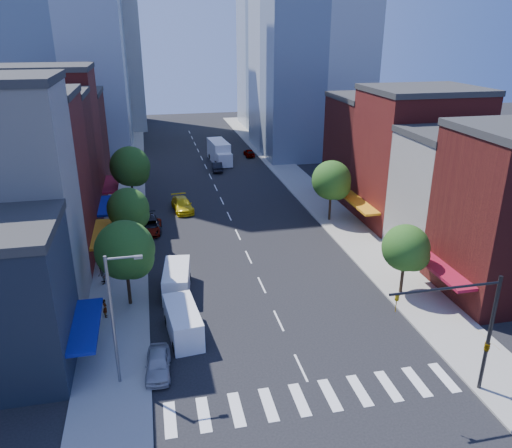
{
  "coord_description": "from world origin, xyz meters",
  "views": [
    {
      "loc": [
        -8.94,
        -26.72,
        21.62
      ],
      "look_at": [
        -0.01,
        14.39,
        5.0
      ],
      "focal_mm": 35.0,
      "sensor_mm": 36.0,
      "label": 1
    }
  ],
  "objects_px": {
    "cargo_van_far": "(177,281)",
    "pedestrian_near": "(105,308)",
    "traffic_car_far": "(249,153)",
    "box_truck": "(219,152)",
    "pedestrian_far": "(102,275)",
    "cargo_van_near": "(183,323)",
    "parked_car_second": "(178,290)",
    "taxi": "(182,205)",
    "parked_car_front": "(158,364)",
    "parked_car_rear": "(150,224)",
    "traffic_car_oncoming": "(217,166)",
    "parked_car_third": "(151,227)"
  },
  "relations": [
    {
      "from": "parked_car_rear",
      "to": "cargo_van_near",
      "type": "height_order",
      "value": "cargo_van_near"
    },
    {
      "from": "box_truck",
      "to": "pedestrian_far",
      "type": "bearing_deg",
      "value": -116.27
    },
    {
      "from": "pedestrian_near",
      "to": "traffic_car_oncoming",
      "type": "bearing_deg",
      "value": -28.99
    },
    {
      "from": "cargo_van_near",
      "to": "traffic_car_oncoming",
      "type": "bearing_deg",
      "value": 72.99
    },
    {
      "from": "parked_car_rear",
      "to": "box_truck",
      "type": "distance_m",
      "value": 31.45
    },
    {
      "from": "parked_car_third",
      "to": "cargo_van_far",
      "type": "relative_size",
      "value": 0.82
    },
    {
      "from": "cargo_van_far",
      "to": "traffic_car_oncoming",
      "type": "distance_m",
      "value": 39.71
    },
    {
      "from": "traffic_car_oncoming",
      "to": "pedestrian_near",
      "type": "bearing_deg",
      "value": 74.3
    },
    {
      "from": "parked_car_front",
      "to": "parked_car_third",
      "type": "height_order",
      "value": "parked_car_front"
    },
    {
      "from": "cargo_van_far",
      "to": "pedestrian_far",
      "type": "bearing_deg",
      "value": 164.09
    },
    {
      "from": "cargo_van_far",
      "to": "pedestrian_near",
      "type": "height_order",
      "value": "cargo_van_far"
    },
    {
      "from": "parked_car_second",
      "to": "traffic_car_oncoming",
      "type": "xyz_separation_m",
      "value": [
        9.0,
        39.62,
        0.05
      ]
    },
    {
      "from": "box_truck",
      "to": "traffic_car_far",
      "type": "bearing_deg",
      "value": 21.82
    },
    {
      "from": "parked_car_second",
      "to": "taxi",
      "type": "xyz_separation_m",
      "value": [
        2.06,
        21.86,
        0.12
      ]
    },
    {
      "from": "cargo_van_far",
      "to": "traffic_car_far",
      "type": "bearing_deg",
      "value": 78.24
    },
    {
      "from": "cargo_van_near",
      "to": "traffic_car_oncoming",
      "type": "distance_m",
      "value": 46.41
    },
    {
      "from": "parked_car_third",
      "to": "traffic_car_far",
      "type": "xyz_separation_m",
      "value": [
        17.95,
        32.73,
        0.03
      ]
    },
    {
      "from": "parked_car_third",
      "to": "pedestrian_far",
      "type": "distance_m",
      "value": 12.5
    },
    {
      "from": "traffic_car_far",
      "to": "pedestrian_near",
      "type": "xyz_separation_m",
      "value": [
        -21.86,
        -50.15,
        0.26
      ]
    },
    {
      "from": "parked_car_second",
      "to": "pedestrian_near",
      "type": "relative_size",
      "value": 2.65
    },
    {
      "from": "taxi",
      "to": "pedestrian_far",
      "type": "xyz_separation_m",
      "value": [
        -8.54,
        -18.17,
        0.18
      ]
    },
    {
      "from": "parked_car_front",
      "to": "taxi",
      "type": "height_order",
      "value": "taxi"
    },
    {
      "from": "parked_car_second",
      "to": "pedestrian_far",
      "type": "height_order",
      "value": "pedestrian_far"
    },
    {
      "from": "taxi",
      "to": "parked_car_rear",
      "type": "bearing_deg",
      "value": -132.22
    },
    {
      "from": "cargo_van_near",
      "to": "cargo_van_far",
      "type": "distance_m",
      "value": 6.86
    },
    {
      "from": "parked_car_second",
      "to": "cargo_van_far",
      "type": "bearing_deg",
      "value": 88.92
    },
    {
      "from": "parked_car_third",
      "to": "parked_car_rear",
      "type": "bearing_deg",
      "value": 98.17
    },
    {
      "from": "parked_car_front",
      "to": "pedestrian_near",
      "type": "distance_m",
      "value": 8.6
    },
    {
      "from": "parked_car_rear",
      "to": "traffic_car_far",
      "type": "bearing_deg",
      "value": 55.57
    },
    {
      "from": "cargo_van_near",
      "to": "taxi",
      "type": "relative_size",
      "value": 1.02
    },
    {
      "from": "box_truck",
      "to": "parked_car_third",
      "type": "bearing_deg",
      "value": -116.52
    },
    {
      "from": "taxi",
      "to": "traffic_car_far",
      "type": "bearing_deg",
      "value": 55.73
    },
    {
      "from": "cargo_van_near",
      "to": "pedestrian_far",
      "type": "relative_size",
      "value": 3.37
    },
    {
      "from": "cargo_van_near",
      "to": "pedestrian_far",
      "type": "xyz_separation_m",
      "value": [
        -6.5,
        9.59,
        -0.16
      ]
    },
    {
      "from": "parked_car_front",
      "to": "parked_car_third",
      "type": "distance_m",
      "value": 25.1
    },
    {
      "from": "parked_car_third",
      "to": "traffic_car_oncoming",
      "type": "distance_m",
      "value": 26.65
    },
    {
      "from": "traffic_car_far",
      "to": "parked_car_second",
      "type": "bearing_deg",
      "value": 72.06
    },
    {
      "from": "parked_car_front",
      "to": "pedestrian_far",
      "type": "distance_m",
      "value": 14.19
    },
    {
      "from": "cargo_van_near",
      "to": "parked_car_front",
      "type": "bearing_deg",
      "value": -123.35
    },
    {
      "from": "traffic_car_far",
      "to": "parked_car_third",
      "type": "bearing_deg",
      "value": 61.73
    },
    {
      "from": "parked_car_second",
      "to": "parked_car_third",
      "type": "relative_size",
      "value": 0.9
    },
    {
      "from": "parked_car_second",
      "to": "parked_car_rear",
      "type": "distance_m",
      "value": 16.39
    },
    {
      "from": "parked_car_rear",
      "to": "traffic_car_oncoming",
      "type": "height_order",
      "value": "parked_car_rear"
    },
    {
      "from": "parked_car_second",
      "to": "pedestrian_near",
      "type": "xyz_separation_m",
      "value": [
        -5.86,
        -2.09,
        0.25
      ]
    },
    {
      "from": "cargo_van_far",
      "to": "pedestrian_near",
      "type": "bearing_deg",
      "value": -145.48
    },
    {
      "from": "traffic_car_oncoming",
      "to": "pedestrian_near",
      "type": "distance_m",
      "value": 44.28
    },
    {
      "from": "parked_car_second",
      "to": "cargo_van_near",
      "type": "height_order",
      "value": "cargo_van_near"
    },
    {
      "from": "parked_car_rear",
      "to": "cargo_van_near",
      "type": "distance_m",
      "value": 22.27
    },
    {
      "from": "parked_car_rear",
      "to": "taxi",
      "type": "height_order",
      "value": "taxi"
    },
    {
      "from": "parked_car_front",
      "to": "parked_car_rear",
      "type": "height_order",
      "value": "parked_car_rear"
    }
  ]
}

